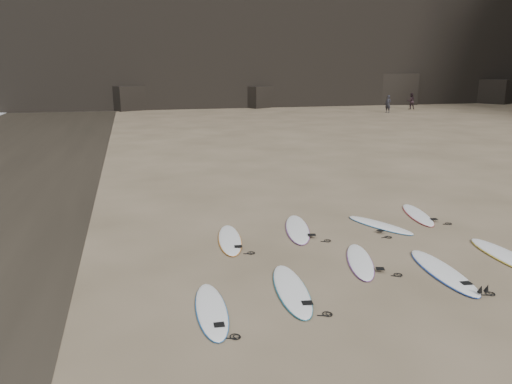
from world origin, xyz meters
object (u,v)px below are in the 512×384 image
at_px(surfboard_4, 510,257).
at_px(person_a, 388,104).
at_px(surfboard_1, 292,289).
at_px(surfboard_2, 360,261).
at_px(person_b, 411,101).
at_px(surfboard_6, 297,229).
at_px(surfboard_0, 211,310).
at_px(surfboard_3, 443,271).
at_px(surfboard_7, 380,225).
at_px(surfboard_8, 418,214).
at_px(surfboard_5, 230,239).

xyz_separation_m(surfboard_4, person_a, (15.93, 35.47, 0.81)).
xyz_separation_m(surfboard_1, surfboard_2, (2.08, 1.10, -0.01)).
bearing_deg(person_b, surfboard_6, 68.52).
xyz_separation_m(surfboard_0, person_b, (27.74, 39.40, 0.81)).
distance_m(surfboard_1, surfboard_4, 5.71).
xyz_separation_m(surfboard_1, surfboard_6, (1.39, 3.75, 0.00)).
xyz_separation_m(surfboard_2, surfboard_3, (1.54, -1.04, 0.01)).
height_order(surfboard_6, surfboard_7, surfboard_6).
bearing_deg(surfboard_0, surfboard_8, 35.53).
bearing_deg(person_a, surfboard_0, -59.78).
relative_size(surfboard_6, person_b, 1.54).
relative_size(surfboard_7, person_a, 1.31).
xyz_separation_m(surfboard_6, person_a, (20.23, 32.12, 0.81)).
bearing_deg(surfboard_8, surfboard_4, -74.02).
xyz_separation_m(surfboard_3, surfboard_5, (-4.28, 3.28, -0.00)).
bearing_deg(surfboard_1, surfboard_4, 10.56).
xyz_separation_m(surfboard_3, surfboard_4, (2.07, 0.34, 0.00)).
relative_size(surfboard_3, surfboard_7, 1.20).
height_order(surfboard_1, person_a, person_a).
distance_m(surfboard_8, person_a, 35.58).
bearing_deg(surfboard_2, surfboard_0, -139.74).
bearing_deg(person_b, surfboard_0, 68.31).
bearing_deg(surfboard_0, surfboard_2, 25.16).
xyz_separation_m(surfboard_1, person_b, (25.98, 38.93, 0.80)).
xyz_separation_m(surfboard_2, surfboard_4, (3.62, -0.69, 0.01)).
relative_size(surfboard_1, surfboard_4, 0.93).
distance_m(surfboard_6, person_a, 37.97).
relative_size(surfboard_2, surfboard_7, 1.03).
distance_m(surfboard_0, surfboard_3, 5.41).
bearing_deg(surfboard_8, person_b, 72.56).
height_order(surfboard_0, surfboard_1, surfboard_1).
distance_m(surfboard_0, surfboard_2, 4.15).
xyz_separation_m(surfboard_2, surfboard_7, (1.78, 2.41, -0.00)).
relative_size(surfboard_3, surfboard_5, 1.11).
bearing_deg(surfboard_2, surfboard_5, 158.67).
xyz_separation_m(surfboard_6, surfboard_8, (4.11, 0.42, -0.00)).
distance_m(surfboard_2, surfboard_8, 4.60).
bearing_deg(surfboard_7, surfboard_1, -163.22).
bearing_deg(surfboard_6, surfboard_4, -24.10).
bearing_deg(surfboard_2, surfboard_4, 7.26).
distance_m(surfboard_3, surfboard_5, 5.39).
bearing_deg(surfboard_1, surfboard_7, 48.82).
xyz_separation_m(surfboard_2, surfboard_8, (3.43, 3.07, 0.00)).
relative_size(surfboard_1, surfboard_8, 1.09).
xyz_separation_m(surfboard_8, person_a, (16.12, 31.71, 0.82)).
bearing_deg(surfboard_3, surfboard_5, 146.52).
distance_m(person_a, person_b, 5.32).
bearing_deg(person_a, surfboard_4, -51.20).
distance_m(surfboard_0, surfboard_7, 6.88).
bearing_deg(surfboard_5, person_b, 60.73).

